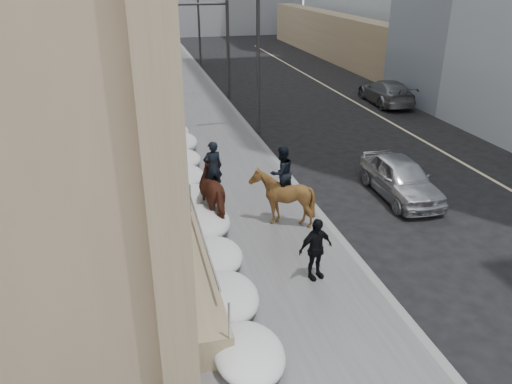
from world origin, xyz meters
The scene contains 13 objects.
ground centered at (0.00, 0.00, 0.00)m, with size 140.00×140.00×0.00m, color black.
sidewalk centered at (0.00, 10.00, 0.06)m, with size 5.00×80.00×0.12m, color #4C4D4F.
curb centered at (2.62, 10.00, 0.06)m, with size 0.24×80.00×0.12m, color slate.
lane_line centered at (10.50, 10.00, 0.01)m, with size 0.15×70.00×0.01m, color #BFB78C.
streetlight_mid centered at (2.74, 14.00, 4.58)m, with size 1.71×0.24×8.00m.
streetlight_far centered at (2.74, 34.00, 4.58)m, with size 1.71×0.24×8.00m.
traffic_signal centered at (2.07, 22.00, 4.00)m, with size 4.10×0.22×6.00m.
snow_bank centered at (-1.42, 8.11, 0.47)m, with size 1.70×18.10×0.76m.
mounted_horse_left centered at (-0.83, 4.77, 1.19)m, with size 1.44×2.51×2.67m.
mounted_horse_right centered at (1.12, 4.00, 1.19)m, with size 2.01×2.12×2.60m.
pedestrian centered at (1.07, 0.75, 1.00)m, with size 1.03×0.43×1.75m, color black.
car_silver centered at (6.05, 5.19, 0.74)m, with size 1.75×4.36×1.48m, color #BABDC3.
car_grey centered at (12.17, 18.01, 0.74)m, with size 2.07×5.08×1.48m, color #5A5D62.
Camera 1 is at (-3.25, -9.89, 7.76)m, focal length 35.00 mm.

